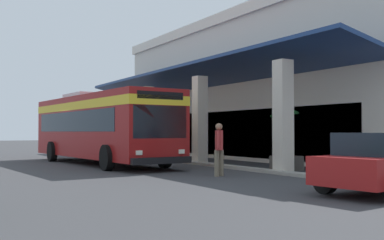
# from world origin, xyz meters

# --- Properties ---
(ground) EXTENTS (120.00, 120.00, 0.00)m
(ground) POSITION_xyz_m (0.00, 8.00, 0.00)
(ground) COLOR #38383A
(curb_strip) EXTENTS (27.92, 0.50, 0.12)m
(curb_strip) POSITION_xyz_m (0.85, 3.93, 0.06)
(curb_strip) COLOR #9E998E
(curb_strip) RESTS_ON ground
(plaza_building) EXTENTS (23.56, 16.12, 8.05)m
(plaza_building) POSITION_xyz_m (0.85, 13.56, 4.03)
(plaza_building) COLOR beige
(plaza_building) RESTS_ON ground
(transit_bus) EXTENTS (11.35, 3.32, 3.34)m
(transit_bus) POSITION_xyz_m (1.69, 0.18, 1.85)
(transit_bus) COLOR maroon
(transit_bus) RESTS_ON ground
(pedestrian) EXTENTS (0.58, 0.47, 1.78)m
(pedestrian) POSITION_xyz_m (9.41, 1.65, 1.01)
(pedestrian) COLOR #726651
(pedestrian) RESTS_ON ground
(potted_palm) EXTENTS (1.48, 1.89, 2.35)m
(potted_palm) POSITION_xyz_m (8.68, 5.26, 0.52)
(potted_palm) COLOR #4C4742
(potted_palm) RESTS_ON ground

